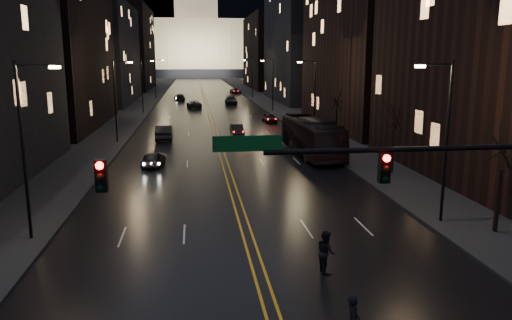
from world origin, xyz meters
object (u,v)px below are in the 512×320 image
object	(u,v)px
oncoming_car_b	(164,132)
pedestrian_b	(326,252)
oncoming_car_a	(153,159)
receding_car_a	(237,130)
traffic_signal	(452,180)
bus	(311,137)

from	to	relation	value
oncoming_car_b	pedestrian_b	distance (m)	38.33
oncoming_car_a	oncoming_car_b	xyz separation A→B (m)	(0.12, 14.52, 0.17)
receding_car_a	pedestrian_b	world-z (taller)	pedestrian_b
traffic_signal	bus	bearing A→B (deg)	85.23
oncoming_car_a	receding_car_a	size ratio (longest dim) A/B	0.99
oncoming_car_b	receding_car_a	world-z (taller)	oncoming_car_b
oncoming_car_a	receding_car_a	distance (m)	18.85
oncoming_car_a	receding_car_a	world-z (taller)	oncoming_car_a
traffic_signal	bus	xyz separation A→B (m)	(2.56, 30.70, -3.31)
oncoming_car_b	pedestrian_b	world-z (taller)	pedestrian_b
traffic_signal	oncoming_car_b	bearing A→B (deg)	105.97
receding_car_a	oncoming_car_a	bearing A→B (deg)	-117.99
bus	oncoming_car_b	size ratio (longest dim) A/B	2.49
oncoming_car_b	traffic_signal	bearing A→B (deg)	105.18
bus	oncoming_car_b	distance (m)	18.24
oncoming_car_a	traffic_signal	bearing A→B (deg)	120.95
receding_car_a	oncoming_car_b	bearing A→B (deg)	-166.04
oncoming_car_b	oncoming_car_a	bearing A→B (deg)	88.72
pedestrian_b	oncoming_car_a	bearing A→B (deg)	13.98
traffic_signal	oncoming_car_a	size ratio (longest dim) A/B	4.32
bus	receding_car_a	bearing A→B (deg)	111.87
traffic_signal	pedestrian_b	world-z (taller)	traffic_signal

